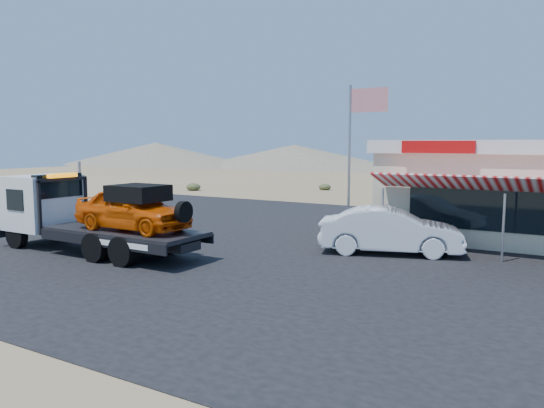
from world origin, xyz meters
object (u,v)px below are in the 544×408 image
Objects in this scene: jerky_store at (524,188)px; white_sedan at (390,231)px; tow_truck at (94,211)px; flagpole at (355,144)px.

white_sedan is at bearing -119.47° from jerky_store.
jerky_store reaches higher than tow_truck.
tow_truck is at bearing -135.03° from flagpole.
jerky_store reaches higher than white_sedan.
jerky_store is 7.36m from flagpole.
jerky_store is at bearing -48.01° from white_sedan.
white_sedan is 0.80× the size of flagpole.
tow_truck is at bearing -137.65° from jerky_store.
flagpole is at bearing 30.95° from white_sedan.
tow_truck is 1.35× the size of flagpole.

